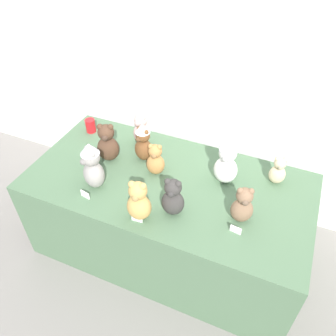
# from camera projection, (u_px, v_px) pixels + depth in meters

# --- Properties ---
(ground_plane) EXTENTS (10.00, 10.00, 0.00)m
(ground_plane) POSITION_uv_depth(u_px,v_px,m) (155.00, 269.00, 2.66)
(ground_plane) COLOR gray
(wall_back) EXTENTS (7.00, 0.08, 2.60)m
(wall_back) POSITION_uv_depth(u_px,v_px,m) (208.00, 61.00, 2.49)
(wall_back) COLOR white
(wall_back) RESTS_ON ground_plane
(display_table) EXTENTS (1.97, 0.99, 0.74)m
(display_table) POSITION_uv_depth(u_px,v_px,m) (168.00, 216.00, 2.59)
(display_table) COLOR #4C6B4C
(display_table) RESTS_ON ground_plane
(teddy_bear_blush) EXTENTS (0.16, 0.14, 0.27)m
(teddy_bear_blush) POSITION_uv_depth(u_px,v_px,m) (141.00, 130.00, 2.60)
(teddy_bear_blush) COLOR beige
(teddy_bear_blush) RESTS_ON display_table
(teddy_bear_cocoa) EXTENTS (0.20, 0.18, 0.31)m
(teddy_bear_cocoa) POSITION_uv_depth(u_px,v_px,m) (108.00, 144.00, 2.43)
(teddy_bear_cocoa) COLOR #4C3323
(teddy_bear_cocoa) RESTS_ON display_table
(teddy_bear_charcoal) EXTENTS (0.16, 0.14, 0.28)m
(teddy_bear_charcoal) POSITION_uv_depth(u_px,v_px,m) (173.00, 198.00, 2.05)
(teddy_bear_charcoal) COLOR #383533
(teddy_bear_charcoal) RESTS_ON display_table
(teddy_bear_caramel) EXTENTS (0.15, 0.14, 0.25)m
(teddy_bear_caramel) POSITION_uv_depth(u_px,v_px,m) (155.00, 160.00, 2.34)
(teddy_bear_caramel) COLOR #B27A42
(teddy_bear_caramel) RESTS_ON display_table
(teddy_bear_chestnut) EXTENTS (0.17, 0.16, 0.31)m
(teddy_bear_chestnut) POSITION_uv_depth(u_px,v_px,m) (143.00, 143.00, 2.43)
(teddy_bear_chestnut) COLOR brown
(teddy_bear_chestnut) RESTS_ON display_table
(teddy_bear_mocha) EXTENTS (0.17, 0.15, 0.26)m
(teddy_bear_mocha) POSITION_uv_depth(u_px,v_px,m) (243.00, 206.00, 2.01)
(teddy_bear_mocha) COLOR #7F6047
(teddy_bear_mocha) RESTS_ON display_table
(teddy_bear_ash) EXTENTS (0.21, 0.20, 0.35)m
(teddy_bear_ash) POSITION_uv_depth(u_px,v_px,m) (92.00, 166.00, 2.20)
(teddy_bear_ash) COLOR gray
(teddy_bear_ash) RESTS_ON display_table
(teddy_bear_snow) EXTENTS (0.16, 0.14, 0.36)m
(teddy_bear_snow) POSITION_uv_depth(u_px,v_px,m) (227.00, 162.00, 2.24)
(teddy_bear_snow) COLOR white
(teddy_bear_snow) RESTS_ON display_table
(teddy_bear_honey) EXTENTS (0.17, 0.15, 0.30)m
(teddy_bear_honey) POSITION_uv_depth(u_px,v_px,m) (139.00, 202.00, 2.01)
(teddy_bear_honey) COLOR tan
(teddy_bear_honey) RESTS_ON display_table
(teddy_bear_sand) EXTENTS (0.13, 0.12, 0.22)m
(teddy_bear_sand) POSITION_uv_depth(u_px,v_px,m) (278.00, 171.00, 2.27)
(teddy_bear_sand) COLOR #CCB78E
(teddy_bear_sand) RESTS_ON display_table
(party_cup_red) EXTENTS (0.08, 0.08, 0.11)m
(party_cup_red) POSITION_uv_depth(u_px,v_px,m) (91.00, 126.00, 2.76)
(party_cup_red) COLOR red
(party_cup_red) RESTS_ON display_table
(name_card_front_left) EXTENTS (0.07, 0.02, 0.05)m
(name_card_front_left) POSITION_uv_depth(u_px,v_px,m) (85.00, 195.00, 2.21)
(name_card_front_left) COLOR white
(name_card_front_left) RESTS_ON display_table
(name_card_front_middle) EXTENTS (0.07, 0.01, 0.05)m
(name_card_front_middle) POSITION_uv_depth(u_px,v_px,m) (137.00, 219.00, 2.06)
(name_card_front_middle) COLOR white
(name_card_front_middle) RESTS_ON display_table
(name_card_front_right) EXTENTS (0.07, 0.02, 0.05)m
(name_card_front_right) POSITION_uv_depth(u_px,v_px,m) (236.00, 230.00, 2.00)
(name_card_front_right) COLOR white
(name_card_front_right) RESTS_ON display_table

